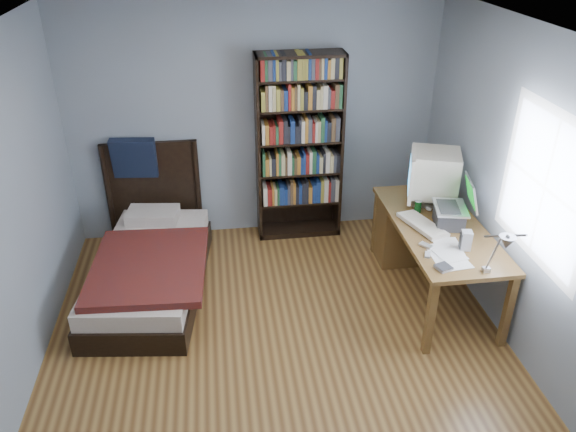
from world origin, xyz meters
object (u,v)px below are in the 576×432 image
object	(u,v)px
desk	(418,229)
bookshelf	(299,149)
laptop	(452,213)
speaker	(466,240)
bed	(150,261)
desk_lamp	(504,245)
soda_can	(418,207)
crt_monitor	(432,174)
keyboard	(422,225)

from	to	relation	value
desk	bookshelf	size ratio (longest dim) A/B	0.84
desk	laptop	xyz separation A→B (m)	(0.09, -0.47, 0.43)
speaker	bed	size ratio (longest dim) A/B	0.08
desk_lamp	bookshelf	xyz separation A→B (m)	(-1.03, 2.38, -0.19)
bed	desk_lamp	bearing A→B (deg)	-31.65
desk_lamp	speaker	xyz separation A→B (m)	(0.08, 0.68, -0.38)
laptop	soda_can	bearing A→B (deg)	128.35
bookshelf	bed	distance (m)	1.88
crt_monitor	laptop	distance (m)	0.47
desk	bed	size ratio (longest dim) A/B	0.81
speaker	bed	world-z (taller)	bed
desk	keyboard	distance (m)	0.59
laptop	desk_lamp	size ratio (longest dim) A/B	0.76
soda_can	bookshelf	world-z (taller)	bookshelf
desk_lamp	soda_can	distance (m)	1.40
laptop	speaker	size ratio (longest dim) A/B	2.61
crt_monitor	soda_can	bearing A→B (deg)	-134.27
desk	desk_lamp	size ratio (longest dim) A/B	2.91
soda_can	bookshelf	xyz separation A→B (m)	(-0.94, 1.04, 0.21)
desk	bed	distance (m)	2.60
crt_monitor	bed	distance (m)	2.77
desk	crt_monitor	xyz separation A→B (m)	(0.06, -0.03, 0.61)
desk	soda_can	xyz separation A→B (m)	(-0.11, -0.21, 0.37)
desk	bed	xyz separation A→B (m)	(-2.60, 0.04, -0.16)
desk_lamp	keyboard	distance (m)	1.18
desk	bookshelf	world-z (taller)	bookshelf
laptop	bed	distance (m)	2.80
soda_can	crt_monitor	bearing A→B (deg)	45.73
laptop	bed	world-z (taller)	same
laptop	bookshelf	xyz separation A→B (m)	(-1.15, 1.30, 0.15)
desk_lamp	speaker	world-z (taller)	desk_lamp
crt_monitor	desk_lamp	world-z (taller)	desk_lamp
soda_can	bed	distance (m)	2.55
desk_lamp	bookshelf	bearing A→B (deg)	113.42
desk	crt_monitor	distance (m)	0.61
laptop	crt_monitor	bearing A→B (deg)	94.93
laptop	bed	bearing A→B (deg)	169.29
desk	crt_monitor	size ratio (longest dim) A/B	2.87
crt_monitor	speaker	world-z (taller)	crt_monitor
desk_lamp	bed	bearing A→B (deg)	148.35
desk_lamp	keyboard	xyz separation A→B (m)	(-0.13, 1.08, -0.44)
desk	desk_lamp	distance (m)	1.73
crt_monitor	bed	bearing A→B (deg)	178.47
speaker	bookshelf	size ratio (longest dim) A/B	0.08
crt_monitor	speaker	distance (m)	0.87
keyboard	soda_can	bearing A→B (deg)	61.46
bookshelf	bed	bearing A→B (deg)	-152.77
laptop	soda_can	world-z (taller)	laptop
keyboard	soda_can	xyz separation A→B (m)	(0.04, 0.26, 0.04)
desk	laptop	bearing A→B (deg)	-78.71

